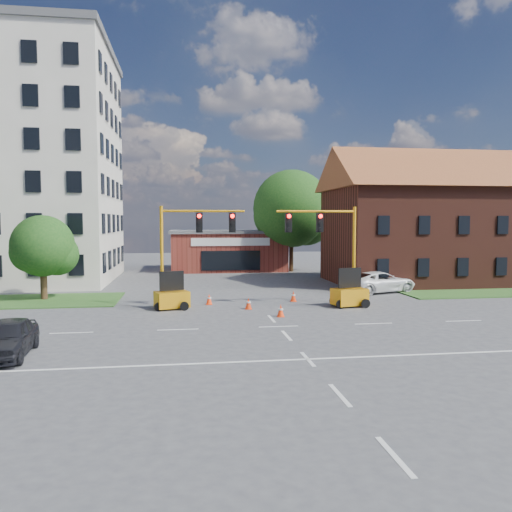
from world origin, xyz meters
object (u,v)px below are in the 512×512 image
trailer_west (172,298)px  trailer_east (349,295)px  signal_mast_west (189,244)px  signal_mast_east (329,243)px  pickup_white (380,282)px  sedan_dark (7,338)px

trailer_west → trailer_east: bearing=-22.4°
signal_mast_west → trailer_west: 3.41m
signal_mast_east → pickup_white: (5.38, 4.90, -3.14)m
signal_mast_west → signal_mast_east: bearing=0.0°
signal_mast_east → pickup_white: size_ratio=1.11×
trailer_west → pickup_white: bearing=-0.7°
pickup_white → sedan_dark: size_ratio=1.29×
signal_mast_east → trailer_east: signal_mast_east is taller
pickup_white → sedan_dark: 25.94m
signal_mast_east → sedan_dark: signal_mast_east is taller
signal_mast_west → sedan_dark: (-7.18, -9.95, -3.18)m
signal_mast_west → sedan_dark: 12.68m
trailer_east → pickup_white: trailer_east is taller
signal_mast_west → pickup_white: (14.09, 4.90, -3.14)m
signal_mast_east → trailer_west: signal_mast_east is taller
trailer_west → signal_mast_west: bearing=-12.9°
signal_mast_west → trailer_west: (-1.07, -0.11, -3.24)m
signal_mast_west → trailer_east: bearing=-4.5°
trailer_east → pickup_white: 7.09m
pickup_white → trailer_west: bearing=90.0°
signal_mast_east → trailer_west: (-9.79, -0.11, -3.24)m
trailer_west → sedan_dark: trailer_west is taller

